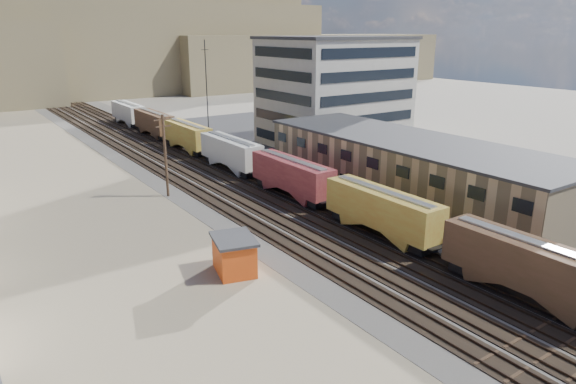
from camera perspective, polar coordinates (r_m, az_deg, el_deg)
ground at (r=39.00m, az=25.49°, el=-14.00°), size 300.00×300.00×0.00m
ballast_bed at (r=74.44m, az=-9.41°, el=2.24°), size 18.00×200.00×0.06m
dirt_yard at (r=59.36m, az=-22.74°, el=-2.87°), size 24.00×180.00×0.03m
asphalt_lot at (r=75.02m, az=11.12°, el=2.26°), size 26.00×120.00×0.04m
rail_tracks at (r=74.19m, az=-9.80°, el=2.24°), size 11.40×200.00×0.24m
freight_train at (r=67.72m, az=-3.28°, el=3.35°), size 3.00×119.74×4.46m
warehouse at (r=62.55m, az=13.31°, el=2.54°), size 12.40×40.40×7.25m
office_tower at (r=91.76m, az=5.10°, el=11.13°), size 22.60×18.60×18.45m
utility_pole_north at (r=62.80m, az=-13.48°, el=4.13°), size 2.20×0.32×10.00m
radio_mast at (r=84.13m, az=-8.98°, el=10.32°), size 1.20×0.16×18.00m
hills_north at (r=185.73m, az=-26.06°, el=14.16°), size 265.00×80.00×32.00m
maintenance_shed at (r=42.93m, az=-5.99°, el=-6.93°), size 4.23×4.92×3.11m
parked_car_blue at (r=90.36m, az=5.22°, el=5.51°), size 3.80×5.30×1.34m
parked_car_far at (r=101.17m, az=5.01°, el=6.84°), size 1.97×4.48×1.50m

